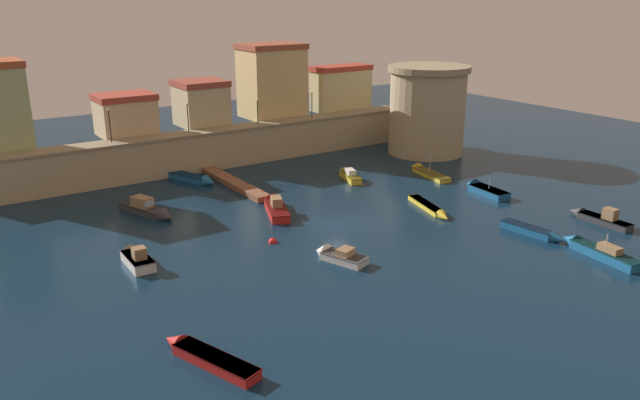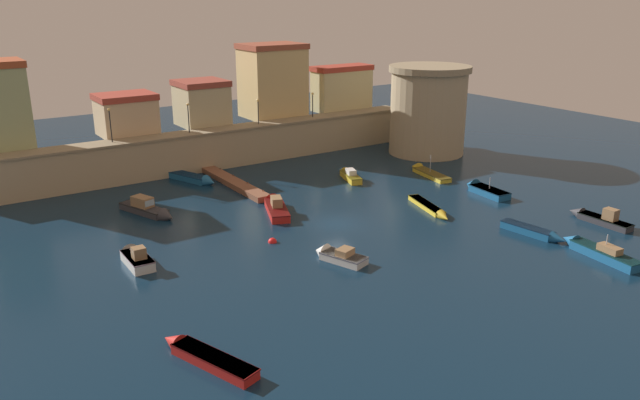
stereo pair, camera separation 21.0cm
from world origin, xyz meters
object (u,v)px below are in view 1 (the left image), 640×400
moored_boat_1 (275,206)px  moored_boat_3 (597,250)px  moored_boat_7 (149,210)px  moored_boat_8 (204,355)px  quay_lamp_0 (109,120)px  mooring_buoy_0 (273,242)px  moored_boat_9 (431,208)px  moored_boat_11 (536,232)px  moored_boat_0 (194,178)px  moored_boat_2 (348,175)px  fortress_tower (427,110)px  moored_boat_4 (425,172)px  moored_boat_5 (597,217)px  moored_boat_10 (135,257)px  moored_boat_6 (482,189)px  quay_lamp_3 (312,101)px  quay_lamp_1 (188,113)px  moored_boat_12 (337,255)px  quay_lamp_2 (257,107)px

moored_boat_1 → moored_boat_3: (16.04, -24.25, -0.02)m
moored_boat_7 → moored_boat_8: moored_boat_7 is taller
quay_lamp_0 → mooring_buoy_0: 26.86m
moored_boat_9 → moored_boat_11: 10.43m
moored_boat_0 → moored_boat_2: size_ratio=1.27×
fortress_tower → moored_boat_4: (-7.20, -7.71, -5.52)m
moored_boat_3 → moored_boat_5: 8.60m
moored_boat_0 → moored_boat_2: moored_boat_2 is taller
moored_boat_4 → moored_boat_10: 37.31m
moored_boat_6 → moored_boat_8: size_ratio=0.81×
quay_lamp_3 → moored_boat_10: bearing=-144.2°
moored_boat_8 → moored_boat_3: bearing=-115.5°
moored_boat_4 → quay_lamp_1: bearing=62.7°
moored_boat_6 → moored_boat_12: (-23.28, -5.76, 0.01)m
moored_boat_5 → quay_lamp_0: bearing=42.3°
moored_boat_6 → moored_boat_7: moored_boat_6 is taller
quay_lamp_0 → moored_boat_5: quay_lamp_0 is taller
quay_lamp_0 → moored_boat_12: quay_lamp_0 is taller
moored_boat_0 → fortress_tower: bearing=60.9°
quay_lamp_3 → moored_boat_10: (-31.88, -22.98, -6.34)m
fortress_tower → moored_boat_6: 18.76m
fortress_tower → moored_boat_6: size_ratio=1.92×
quay_lamp_2 → moored_boat_7: 23.47m
fortress_tower → moored_boat_2: size_ratio=2.01×
moored_boat_4 → moored_boat_12: size_ratio=1.49×
mooring_buoy_0 → moored_boat_11: bearing=-30.3°
quay_lamp_1 → moored_boat_2: bearing=-43.8°
moored_boat_1 → moored_boat_5: (23.26, -19.58, -0.04)m
fortress_tower → quay_lamp_2: fortress_tower is taller
moored_boat_4 → moored_boat_7: 32.20m
moored_boat_0 → moored_boat_10: size_ratio=1.47×
quay_lamp_2 → quay_lamp_3: quay_lamp_3 is taller
moored_boat_4 → moored_boat_8: bearing=129.8°
quay_lamp_0 → moored_boat_8: bearing=-99.8°
mooring_buoy_0 → moored_boat_10: bearing=168.6°
moored_boat_5 → moored_boat_7: moored_boat_5 is taller
quay_lamp_1 → mooring_buoy_0: bearing=-97.5°
moored_boat_8 → moored_boat_12: moored_boat_12 is taller
quay_lamp_0 → moored_boat_3: size_ratio=0.51×
quay_lamp_1 → moored_boat_3: 46.27m
quay_lamp_1 → moored_boat_1: 19.41m
quay_lamp_0 → moored_boat_8: (-6.71, -38.86, -6.82)m
moored_boat_7 → moored_boat_3: bearing=22.1°
moored_boat_8 → moored_boat_5: bearing=-107.7°
moored_boat_0 → moored_boat_7: 11.39m
fortress_tower → moored_boat_8: fortress_tower is taller
moored_boat_0 → quay_lamp_3: bearing=82.6°
moored_boat_8 → moored_boat_10: size_ratio=1.49×
moored_boat_2 → quay_lamp_2: bearing=36.8°
quay_lamp_1 → quay_lamp_3: quay_lamp_1 is taller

